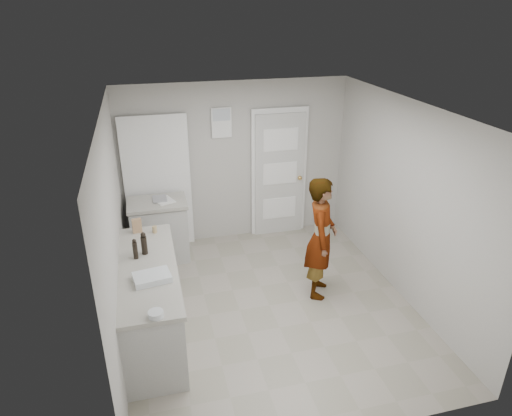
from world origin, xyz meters
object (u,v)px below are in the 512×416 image
object	(u,v)px
spice_jar	(155,229)
oil_cruet_a	(144,244)
baking_dish	(152,278)
cake_mix_box	(137,226)
egg_bowl	(156,314)
person	(321,238)
oil_cruet_b	(135,249)

from	to	relation	value
spice_jar	oil_cruet_a	bearing A→B (deg)	-105.03
spice_jar	baking_dish	xyz separation A→B (m)	(-0.08, -1.07, -0.01)
cake_mix_box	oil_cruet_a	world-z (taller)	oil_cruet_a
baking_dish	egg_bowl	xyz separation A→B (m)	(0.01, -0.62, -0.00)
spice_jar	oil_cruet_a	size ratio (longest dim) A/B	0.31
oil_cruet_a	baking_dish	distance (m)	0.58
person	egg_bowl	bearing A→B (deg)	144.05
cake_mix_box	baking_dish	distance (m)	1.13
person	oil_cruet_b	xyz separation A→B (m)	(-2.26, -0.14, 0.23)
egg_bowl	oil_cruet_b	bearing A→B (deg)	98.21
person	oil_cruet_b	world-z (taller)	person
cake_mix_box	oil_cruet_a	size ratio (longest dim) A/B	0.67
cake_mix_box	spice_jar	xyz separation A→B (m)	(0.21, -0.06, -0.05)
cake_mix_box	egg_bowl	bearing A→B (deg)	-93.95
oil_cruet_a	egg_bowl	bearing A→B (deg)	-87.13
baking_dish	egg_bowl	world-z (taller)	baking_dish
cake_mix_box	oil_cruet_a	xyz separation A→B (m)	(0.07, -0.56, 0.04)
person	cake_mix_box	xyz separation A→B (m)	(-2.24, 0.50, 0.21)
egg_bowl	baking_dish	bearing A→B (deg)	90.56
oil_cruet_a	egg_bowl	world-z (taller)	oil_cruet_a
spice_jar	egg_bowl	bearing A→B (deg)	-92.54
oil_cruet_b	person	bearing A→B (deg)	3.47
person	egg_bowl	size ratio (longest dim) A/B	11.36
cake_mix_box	egg_bowl	xyz separation A→B (m)	(0.13, -1.74, -0.06)
cake_mix_box	spice_jar	size ratio (longest dim) A/B	2.15
spice_jar	oil_cruet_a	xyz separation A→B (m)	(-0.13, -0.50, 0.09)
person	oil_cruet_a	world-z (taller)	person
cake_mix_box	oil_cruet_a	distance (m)	0.56
cake_mix_box	oil_cruet_b	world-z (taller)	oil_cruet_b
person	cake_mix_box	size ratio (longest dim) A/B	8.83
person	baking_dish	world-z (taller)	person
cake_mix_box	baking_dish	world-z (taller)	cake_mix_box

